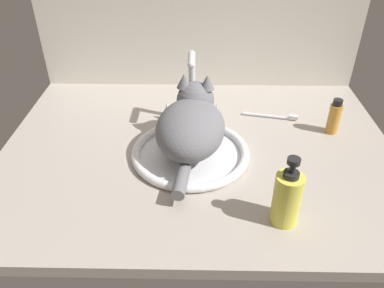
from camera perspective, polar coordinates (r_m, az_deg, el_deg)
countertop at (r=110.44cm, az=1.10°, el=-1.33°), size 112.33×83.10×3.00cm
backsplash_wall at (r=139.60cm, az=1.25°, el=15.85°), size 112.33×2.40×42.90cm
sink_basin at (r=106.10cm, az=-0.00°, el=-1.31°), size 32.70×32.70×2.40cm
faucet at (r=118.18cm, az=0.18°, el=7.16°), size 18.81×11.01×23.12cm
cat at (r=103.19cm, az=0.16°, el=3.16°), size 21.21×37.17×17.54cm
amber_bottle at (r=121.97cm, az=20.63°, el=3.75°), size 3.64×3.64×11.06cm
soap_pump_bottle at (r=86.05cm, az=14.24°, el=-7.79°), size 6.16×6.16×17.33cm
toothbrush at (r=126.52cm, az=11.92°, el=4.10°), size 17.21×4.69×1.70cm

